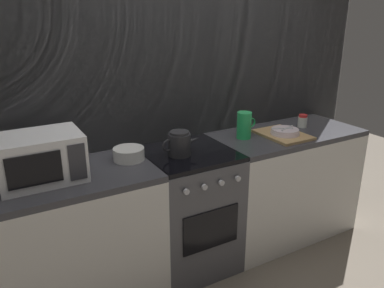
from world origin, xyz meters
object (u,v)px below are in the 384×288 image
at_px(kettle, 180,144).
at_px(pitcher, 244,125).
at_px(mixing_bowl, 129,154).
at_px(spice_jar, 303,121).
at_px(microwave, 40,158).
at_px(dish_pile, 284,133).
at_px(stove_unit, 189,210).

relative_size(kettle, pitcher, 1.42).
bearing_deg(mixing_bowl, spice_jar, -0.66).
bearing_deg(spice_jar, pitcher, 179.10).
bearing_deg(microwave, mixing_bowl, 5.07).
bearing_deg(spice_jar, kettle, -176.51).
bearing_deg(pitcher, spice_jar, -0.90).
distance_m(kettle, spice_jar, 1.19).
relative_size(microwave, dish_pile, 1.15).
relative_size(microwave, kettle, 1.62).
xyz_separation_m(kettle, dish_pile, (0.88, -0.04, -0.06)).
bearing_deg(stove_unit, pitcher, 5.96).
bearing_deg(kettle, stove_unit, 18.95).
height_order(kettle, pitcher, pitcher).
height_order(microwave, mixing_bowl, microwave).
distance_m(kettle, mixing_bowl, 0.34).
height_order(mixing_bowl, pitcher, pitcher).
xyz_separation_m(mixing_bowl, spice_jar, (1.51, -0.02, 0.01)).
distance_m(dish_pile, spice_jar, 0.32).
relative_size(mixing_bowl, dish_pile, 0.50).
xyz_separation_m(stove_unit, mixing_bowl, (-0.41, 0.06, 0.49)).
bearing_deg(dish_pile, pitcher, 157.57).
height_order(microwave, pitcher, microwave).
bearing_deg(dish_pile, kettle, 177.53).
bearing_deg(dish_pile, mixing_bowl, 173.95).
relative_size(stove_unit, dish_pile, 2.25).
xyz_separation_m(stove_unit, kettle, (-0.08, -0.03, 0.53)).
bearing_deg(microwave, stove_unit, -0.81).
bearing_deg(kettle, spice_jar, 3.49).
height_order(stove_unit, spice_jar, spice_jar).
xyz_separation_m(mixing_bowl, pitcher, (0.92, -0.01, 0.06)).
height_order(stove_unit, mixing_bowl, mixing_bowl).
distance_m(kettle, dish_pile, 0.88).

